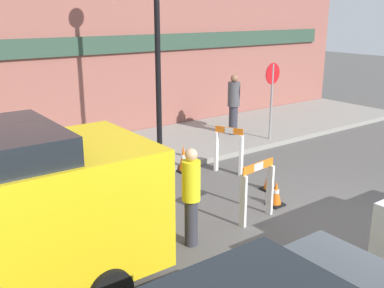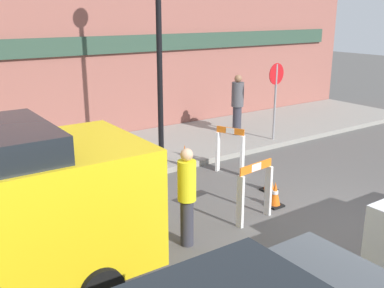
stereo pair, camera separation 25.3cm
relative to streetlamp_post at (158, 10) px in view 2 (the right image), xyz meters
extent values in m
plane|color=#565451|center=(1.17, -4.95, -3.75)|extent=(60.00, 60.00, 0.00)
cube|color=gray|center=(1.17, 1.31, -3.68)|extent=(18.00, 3.52, 0.14)
cube|color=#93564C|center=(1.17, 3.15, -1.00)|extent=(18.00, 0.12, 5.50)
cube|color=#2D4738|center=(1.17, 3.04, -0.95)|extent=(16.20, 0.10, 0.50)
cylinder|color=black|center=(0.00, 0.00, -3.49)|extent=(0.29, 0.29, 0.24)
cylinder|color=black|center=(0.00, 0.00, -0.98)|extent=(0.13, 0.13, 5.27)
cylinder|color=gray|center=(3.74, -0.08, -2.53)|extent=(0.06, 0.06, 2.17)
cylinder|color=red|center=(3.74, -0.08, -1.72)|extent=(0.60, 0.08, 0.60)
cube|color=white|center=(-0.50, -3.53, -3.27)|extent=(0.08, 0.14, 0.97)
cube|color=white|center=(0.27, -3.43, -3.27)|extent=(0.08, 0.14, 0.97)
cube|color=orange|center=(-0.12, -3.48, -2.70)|extent=(0.84, 0.13, 0.15)
cube|color=white|center=(-0.12, -3.48, -2.70)|extent=(0.25, 0.06, 0.13)
cube|color=white|center=(1.27, -1.55, -3.27)|extent=(0.14, 0.11, 0.97)
cube|color=white|center=(1.00, -0.96, -3.27)|extent=(0.14, 0.11, 0.97)
cube|color=orange|center=(1.13, -1.25, -2.71)|extent=(0.31, 0.65, 0.15)
cube|color=white|center=(1.13, -1.25, -2.71)|extent=(0.12, 0.21, 0.13)
cube|color=white|center=(-1.38, -1.24, -3.32)|extent=(0.14, 0.11, 0.86)
cube|color=white|center=(-1.73, -2.01, -3.32)|extent=(0.14, 0.11, 0.86)
cube|color=orange|center=(-1.56, -1.63, -2.82)|extent=(0.40, 0.84, 0.15)
cube|color=white|center=(-1.56, -1.63, -2.82)|extent=(0.14, 0.26, 0.14)
cube|color=black|center=(1.13, -2.60, -3.73)|extent=(0.30, 0.30, 0.04)
cone|color=orange|center=(1.13, -2.60, -3.47)|extent=(0.22, 0.22, 0.48)
cylinder|color=white|center=(1.13, -2.60, -3.45)|extent=(0.13, 0.13, 0.07)
cube|color=black|center=(0.32, -0.55, -3.73)|extent=(0.30, 0.30, 0.04)
cone|color=orange|center=(0.32, -0.55, -3.40)|extent=(0.23, 0.22, 0.63)
cylinder|color=white|center=(0.32, -0.55, -3.37)|extent=(0.13, 0.13, 0.09)
cube|color=black|center=(0.65, -3.24, -3.73)|extent=(0.30, 0.30, 0.04)
cone|color=orange|center=(0.65, -3.24, -3.48)|extent=(0.22, 0.23, 0.47)
cylinder|color=white|center=(0.65, -3.24, -3.45)|extent=(0.13, 0.13, 0.07)
cylinder|color=#33333D|center=(-1.63, -3.51, -3.35)|extent=(0.31, 0.31, 0.80)
cylinder|color=yellow|center=(-1.63, -3.51, -2.62)|extent=(0.42, 0.42, 0.67)
sphere|color=#DBAD89|center=(-1.63, -3.51, -2.19)|extent=(0.29, 0.29, 0.21)
cylinder|color=#33333D|center=(3.23, 0.96, -3.18)|extent=(0.30, 0.30, 0.86)
cylinder|color=#4C4C51|center=(3.23, 0.96, -2.39)|extent=(0.42, 0.42, 0.72)
sphere|color=#8E6647|center=(3.23, 0.96, -1.92)|extent=(0.25, 0.25, 0.22)
cylinder|color=black|center=(-3.48, -2.26, -3.45)|extent=(0.60, 0.18, 0.60)
camera|label=1|loc=(-5.58, -8.89, -0.04)|focal=42.00mm
camera|label=2|loc=(-5.38, -9.04, -0.04)|focal=42.00mm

